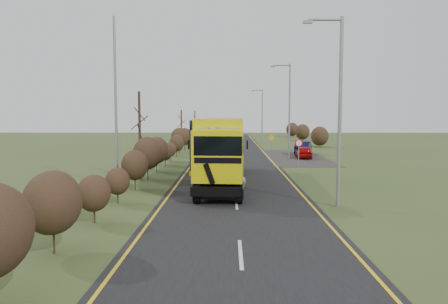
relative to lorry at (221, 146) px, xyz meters
The scene contains 14 objects.
ground 3.96m from the lorry, 72.68° to the right, with size 160.00×160.00×0.00m, color #36491F.
road 7.48m from the lorry, 82.45° to the left, with size 8.00×120.00×0.02m, color black.
layby 18.73m from the lorry, 66.41° to the left, with size 6.00×18.00×0.02m, color #2A2825.
lane_markings 7.19m from the lorry, 82.11° to the left, with size 7.52×116.00×0.01m.
hedgerow 7.10m from the lorry, 135.88° to the left, with size 2.24×102.04×6.05m.
lorry is the anchor object (origin of this frame).
car_red_hatchback 17.83m from the lorry, 62.56° to the left, with size 1.49×3.70×1.26m, color #A30808.
car_blue_sedan 21.84m from the lorry, 66.04° to the left, with size 1.55×4.44×1.46m, color #0A0936.
streetlight_near 9.92m from the lorry, 53.09° to the right, with size 1.94×0.18×9.10m.
streetlight_mid 16.88m from the lorry, 67.09° to the left, with size 2.02×0.19×9.52m.
streetlight_far 37.94m from the lorry, 81.75° to the left, with size 1.75×0.18×8.20m.
left_pole 7.26m from the lorry, 158.62° to the right, with size 0.16×0.16×10.30m, color gray.
speed_sign 10.88m from the lorry, 53.01° to the left, with size 0.65×0.10×2.36m.
warning_board 26.05m from the lorry, 77.11° to the left, with size 0.74×0.11×1.95m.
Camera 1 is at (-0.37, -25.74, 4.53)m, focal length 35.00 mm.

